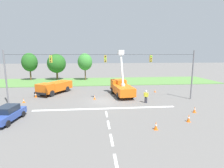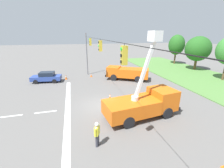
{
  "view_description": "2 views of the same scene",
  "coord_description": "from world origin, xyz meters",
  "px_view_note": "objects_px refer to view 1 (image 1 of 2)",
  "views": [
    {
      "loc": [
        -1.21,
        -24.17,
        6.73
      ],
      "look_at": [
        1.33,
        1.92,
        2.15
      ],
      "focal_mm": 28.0,
      "sensor_mm": 36.0,
      "label": 1
    },
    {
      "loc": [
        13.81,
        -2.53,
        7.05
      ],
      "look_at": [
        -1.81,
        1.62,
        1.62
      ],
      "focal_mm": 24.0,
      "sensor_mm": 36.0,
      "label": 2
    }
  ],
  "objects_px": {
    "traffic_cone_mid_right": "(36,95)",
    "tree_centre": "(85,62)",
    "traffic_cone_far_left": "(155,91)",
    "traffic_cone_lane_edge_b": "(189,118)",
    "traffic_cone_lane_edge_a": "(194,110)",
    "traffic_cone_near_bucket": "(13,109)",
    "utility_truck_bucket_lift": "(122,87)",
    "road_worker": "(146,96)",
    "traffic_cone_foreground_right": "(24,101)",
    "traffic_cone_foreground_left": "(156,126)",
    "tree_west": "(57,64)",
    "utility_truck_support_near": "(55,87)",
    "sedan_blue": "(7,114)",
    "tree_far_west": "(30,62)",
    "traffic_cone_mid_left": "(95,97)"
  },
  "relations": [
    {
      "from": "traffic_cone_foreground_left",
      "to": "traffic_cone_foreground_right",
      "type": "xyz_separation_m",
      "value": [
        -15.28,
        10.28,
        -0.09
      ]
    },
    {
      "from": "traffic_cone_lane_edge_b",
      "to": "utility_truck_bucket_lift",
      "type": "bearing_deg",
      "value": 113.25
    },
    {
      "from": "tree_west",
      "to": "utility_truck_bucket_lift",
      "type": "relative_size",
      "value": 0.91
    },
    {
      "from": "sedan_blue",
      "to": "traffic_cone_far_left",
      "type": "relative_size",
      "value": 7.74
    },
    {
      "from": "road_worker",
      "to": "tree_centre",
      "type": "bearing_deg",
      "value": 113.48
    },
    {
      "from": "utility_truck_support_near",
      "to": "traffic_cone_near_bucket",
      "type": "distance_m",
      "value": 9.92
    },
    {
      "from": "tree_centre",
      "to": "sedan_blue",
      "type": "bearing_deg",
      "value": -103.28
    },
    {
      "from": "traffic_cone_near_bucket",
      "to": "traffic_cone_lane_edge_b",
      "type": "relative_size",
      "value": 0.98
    },
    {
      "from": "traffic_cone_mid_right",
      "to": "traffic_cone_far_left",
      "type": "bearing_deg",
      "value": 5.38
    },
    {
      "from": "tree_far_west",
      "to": "traffic_cone_lane_edge_b",
      "type": "height_order",
      "value": "tree_far_west"
    },
    {
      "from": "tree_west",
      "to": "sedan_blue",
      "type": "distance_m",
      "value": 28.34
    },
    {
      "from": "sedan_blue",
      "to": "traffic_cone_lane_edge_b",
      "type": "bearing_deg",
      "value": -5.93
    },
    {
      "from": "sedan_blue",
      "to": "traffic_cone_mid_left",
      "type": "distance_m",
      "value": 11.69
    },
    {
      "from": "traffic_cone_foreground_right",
      "to": "traffic_cone_mid_left",
      "type": "distance_m",
      "value": 9.84
    },
    {
      "from": "tree_centre",
      "to": "road_worker",
      "type": "xyz_separation_m",
      "value": [
        9.4,
        -21.65,
        -3.66
      ]
    },
    {
      "from": "tree_centre",
      "to": "road_worker",
      "type": "bearing_deg",
      "value": -66.52
    },
    {
      "from": "road_worker",
      "to": "traffic_cone_lane_edge_a",
      "type": "distance_m",
      "value": 6.34
    },
    {
      "from": "traffic_cone_mid_right",
      "to": "tree_centre",
      "type": "bearing_deg",
      "value": 68.29
    },
    {
      "from": "traffic_cone_mid_left",
      "to": "traffic_cone_lane_edge_a",
      "type": "xyz_separation_m",
      "value": [
        11.51,
        -7.11,
        0.05
      ]
    },
    {
      "from": "traffic_cone_lane_edge_b",
      "to": "traffic_cone_near_bucket",
      "type": "bearing_deg",
      "value": 166.01
    },
    {
      "from": "tree_west",
      "to": "traffic_cone_far_left",
      "type": "height_order",
      "value": "tree_west"
    },
    {
      "from": "traffic_cone_lane_edge_b",
      "to": "traffic_cone_foreground_right",
      "type": "bearing_deg",
      "value": 155.29
    },
    {
      "from": "traffic_cone_foreground_right",
      "to": "traffic_cone_lane_edge_b",
      "type": "distance_m",
      "value": 21.1
    },
    {
      "from": "utility_truck_support_near",
      "to": "traffic_cone_mid_right",
      "type": "relative_size",
      "value": 8.89
    },
    {
      "from": "road_worker",
      "to": "utility_truck_bucket_lift",
      "type": "bearing_deg",
      "value": 120.45
    },
    {
      "from": "tree_west",
      "to": "traffic_cone_mid_left",
      "type": "bearing_deg",
      "value": -64.75
    },
    {
      "from": "traffic_cone_lane_edge_a",
      "to": "traffic_cone_foreground_right",
      "type": "bearing_deg",
      "value": 163.7
    },
    {
      "from": "traffic_cone_near_bucket",
      "to": "utility_truck_support_near",
      "type": "bearing_deg",
      "value": 74.48
    },
    {
      "from": "utility_truck_bucket_lift",
      "to": "traffic_cone_near_bucket",
      "type": "bearing_deg",
      "value": -153.07
    },
    {
      "from": "road_worker",
      "to": "traffic_cone_mid_left",
      "type": "height_order",
      "value": "road_worker"
    },
    {
      "from": "utility_truck_support_near",
      "to": "traffic_cone_far_left",
      "type": "xyz_separation_m",
      "value": [
        17.41,
        -0.62,
        -0.89
      ]
    },
    {
      "from": "utility_truck_bucket_lift",
      "to": "traffic_cone_mid_right",
      "type": "relative_size",
      "value": 9.29
    },
    {
      "from": "utility_truck_bucket_lift",
      "to": "traffic_cone_foreground_right",
      "type": "relative_size",
      "value": 11.89
    },
    {
      "from": "traffic_cone_near_bucket",
      "to": "traffic_cone_lane_edge_a",
      "type": "distance_m",
      "value": 21.0
    },
    {
      "from": "traffic_cone_mid_right",
      "to": "traffic_cone_near_bucket",
      "type": "bearing_deg",
      "value": -92.32
    },
    {
      "from": "tree_far_west",
      "to": "traffic_cone_far_left",
      "type": "relative_size",
      "value": 11.89
    },
    {
      "from": "road_worker",
      "to": "traffic_cone_lane_edge_b",
      "type": "distance_m",
      "value": 7.45
    },
    {
      "from": "utility_truck_bucket_lift",
      "to": "traffic_cone_lane_edge_b",
      "type": "bearing_deg",
      "value": -66.75
    },
    {
      "from": "tree_centre",
      "to": "traffic_cone_foreground_right",
      "type": "relative_size",
      "value": 11.08
    },
    {
      "from": "sedan_blue",
      "to": "road_worker",
      "type": "xyz_separation_m",
      "value": [
        15.74,
        5.18,
        0.21
      ]
    },
    {
      "from": "traffic_cone_lane_edge_a",
      "to": "road_worker",
      "type": "bearing_deg",
      "value": 134.84
    },
    {
      "from": "tree_centre",
      "to": "traffic_cone_foreground_left",
      "type": "height_order",
      "value": "tree_centre"
    },
    {
      "from": "traffic_cone_mid_right",
      "to": "traffic_cone_lane_edge_a",
      "type": "height_order",
      "value": "traffic_cone_mid_right"
    },
    {
      "from": "traffic_cone_lane_edge_a",
      "to": "traffic_cone_near_bucket",
      "type": "bearing_deg",
      "value": 174.3
    },
    {
      "from": "traffic_cone_lane_edge_a",
      "to": "traffic_cone_far_left",
      "type": "bearing_deg",
      "value": 94.4
    },
    {
      "from": "utility_truck_bucket_lift",
      "to": "traffic_cone_mid_right",
      "type": "bearing_deg",
      "value": 179.73
    },
    {
      "from": "tree_centre",
      "to": "traffic_cone_lane_edge_b",
      "type": "relative_size",
      "value": 8.67
    },
    {
      "from": "traffic_cone_foreground_right",
      "to": "traffic_cone_mid_right",
      "type": "bearing_deg",
      "value": 76.55
    },
    {
      "from": "utility_truck_support_near",
      "to": "sedan_blue",
      "type": "height_order",
      "value": "utility_truck_support_near"
    },
    {
      "from": "tree_west",
      "to": "road_worker",
      "type": "distance_m",
      "value": 28.52
    }
  ]
}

